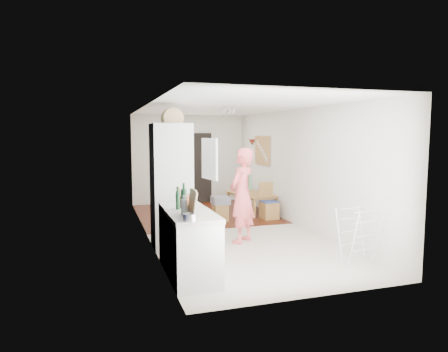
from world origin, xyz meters
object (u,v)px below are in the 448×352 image
person (242,187)px  stool (220,213)px  dining_table (253,204)px  drying_rack (358,236)px  dining_chair (269,201)px

person → stool: bearing=-135.3°
person → dining_table: 2.88m
person → drying_rack: bearing=85.9°
person → drying_rack: 2.18m
drying_rack → stool: bearing=98.3°
dining_chair → drying_rack: bearing=-93.9°
stool → drying_rack: 3.61m
person → dining_chair: (1.28, 1.67, -0.59)m
person → dining_table: bearing=-157.1°
dining_table → stool: dining_table is taller
dining_table → dining_chair: size_ratio=1.42×
stool → dining_chair: bearing=-4.2°
dining_table → dining_chair: (0.08, -0.82, 0.21)m
dining_table → drying_rack: (0.07, -4.16, 0.21)m
dining_chair → stool: dining_chair is taller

